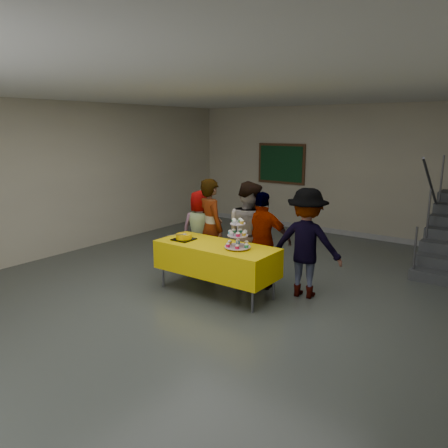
% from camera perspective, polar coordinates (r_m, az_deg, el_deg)
% --- Properties ---
extents(room_shell, '(10.00, 10.04, 3.02)m').
position_cam_1_polar(room_shell, '(6.04, -1.02, 9.10)').
color(room_shell, '#4C514C').
rests_on(room_shell, ground).
extents(bake_table, '(1.88, 0.78, 0.77)m').
position_cam_1_polar(bake_table, '(6.62, -1.02, -4.48)').
color(bake_table, '#595960').
rests_on(bake_table, ground).
extents(cupcake_stand, '(0.38, 0.38, 0.44)m').
position_cam_1_polar(cupcake_stand, '(6.30, 1.80, -1.65)').
color(cupcake_stand, silver).
rests_on(cupcake_stand, bake_table).
extents(bear_cake, '(0.32, 0.36, 0.12)m').
position_cam_1_polar(bear_cake, '(6.84, -5.28, -1.60)').
color(bear_cake, black).
rests_on(bear_cake, bake_table).
extents(schoolchild_a, '(0.81, 0.67, 1.43)m').
position_cam_1_polar(schoolchild_a, '(7.67, -3.06, -0.88)').
color(schoolchild_a, slate).
rests_on(schoolchild_a, ground).
extents(schoolchild_b, '(0.72, 0.62, 1.67)m').
position_cam_1_polar(schoolchild_b, '(7.36, -1.71, -0.51)').
color(schoolchild_b, slate).
rests_on(schoolchild_b, ground).
extents(schoolchild_c, '(0.98, 0.88, 1.67)m').
position_cam_1_polar(schoolchild_c, '(6.98, 3.33, -1.22)').
color(schoolchild_c, slate).
rests_on(schoolchild_c, ground).
extents(schoolchild_d, '(0.97, 0.61, 1.54)m').
position_cam_1_polar(schoolchild_d, '(6.81, 5.06, -2.20)').
color(schoolchild_d, slate).
rests_on(schoolchild_d, ground).
extents(schoolchild_e, '(1.16, 0.80, 1.64)m').
position_cam_1_polar(schoolchild_e, '(6.57, 10.72, -2.45)').
color(schoolchild_e, slate).
rests_on(schoolchild_e, ground).
extents(noticeboard, '(1.30, 0.05, 1.00)m').
position_cam_1_polar(noticeboard, '(11.15, 7.49, 7.82)').
color(noticeboard, '#472B16').
rests_on(noticeboard, ground).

